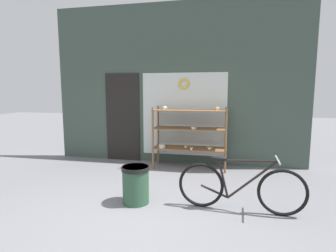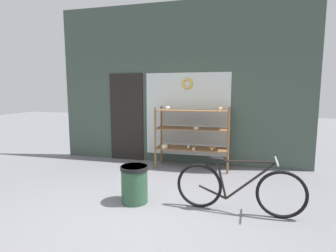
% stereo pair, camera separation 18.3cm
% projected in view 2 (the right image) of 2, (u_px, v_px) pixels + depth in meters
% --- Properties ---
extents(ground_plane, '(30.00, 30.00, 0.00)m').
position_uv_depth(ground_plane, '(136.00, 215.00, 3.57)').
color(ground_plane, slate).
extents(storefront_facade, '(5.86, 0.13, 3.67)m').
position_uv_depth(storefront_facade, '(178.00, 87.00, 6.04)').
color(storefront_facade, '#3D4C42').
rests_on(storefront_facade, ground_plane).
extents(display_case, '(1.58, 0.53, 1.36)m').
position_uv_depth(display_case, '(192.00, 131.00, 5.68)').
color(display_case, brown).
rests_on(display_case, ground_plane).
extents(bicycle, '(1.75, 0.46, 0.79)m').
position_uv_depth(bicycle, '(238.00, 188.00, 3.62)').
color(bicycle, black).
rests_on(bicycle, ground_plane).
extents(trash_bin, '(0.42, 0.42, 0.57)m').
position_uv_depth(trash_bin, '(134.00, 182.00, 3.96)').
color(trash_bin, '#2D5138').
rests_on(trash_bin, ground_plane).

